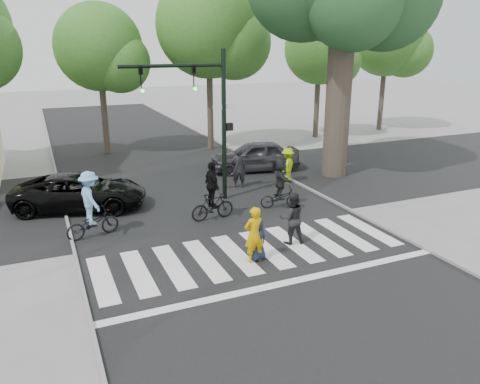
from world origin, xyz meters
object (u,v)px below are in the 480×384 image
(pedestrian_woman, at_px, (254,235))
(pedestrian_adult, at_px, (292,218))
(car_grey, at_px, (254,156))
(car_suv, at_px, (80,192))
(traffic_signal, at_px, (203,105))
(cyclist_right, at_px, (280,186))
(cyclist_left, at_px, (91,209))
(pedestrian_child, at_px, (258,239))
(cyclist_mid, at_px, (212,196))

(pedestrian_woman, bearing_deg, pedestrian_adult, -157.31)
(car_grey, bearing_deg, car_suv, -62.38)
(traffic_signal, xyz_separation_m, car_suv, (-4.77, 1.05, -3.21))
(pedestrian_woman, relative_size, car_grey, 0.38)
(traffic_signal, distance_m, car_suv, 5.84)
(traffic_signal, bearing_deg, cyclist_right, -38.76)
(cyclist_left, height_order, cyclist_right, cyclist_left)
(cyclist_right, height_order, car_suv, cyclist_right)
(traffic_signal, xyz_separation_m, pedestrian_woman, (-0.57, -5.87, -3.04))
(car_grey, bearing_deg, cyclist_right, -3.66)
(pedestrian_child, bearing_deg, cyclist_right, -141.55)
(car_suv, bearing_deg, cyclist_right, -94.93)
(cyclist_right, bearing_deg, pedestrian_child, -126.31)
(pedestrian_adult, relative_size, cyclist_right, 0.87)
(traffic_signal, distance_m, pedestrian_child, 6.65)
(car_grey, bearing_deg, pedestrian_woman, -13.94)
(pedestrian_child, bearing_deg, cyclist_mid, -104.48)
(pedestrian_woman, relative_size, cyclist_right, 0.87)
(cyclist_right, xyz_separation_m, car_suv, (-7.19, 2.99, -0.19))
(traffic_signal, height_order, pedestrian_adult, traffic_signal)
(car_suv, bearing_deg, pedestrian_child, -129.87)
(cyclist_left, height_order, car_grey, cyclist_left)
(pedestrian_adult, distance_m, car_grey, 9.13)
(pedestrian_child, distance_m, cyclist_mid, 3.71)
(pedestrian_adult, distance_m, cyclist_left, 6.58)
(cyclist_left, height_order, car_suv, cyclist_left)
(traffic_signal, bearing_deg, cyclist_left, -156.76)
(cyclist_mid, relative_size, car_grey, 0.49)
(traffic_signal, height_order, car_suv, traffic_signal)
(pedestrian_child, distance_m, car_suv, 8.11)
(pedestrian_woman, xyz_separation_m, car_suv, (-4.21, 6.92, -0.16))
(pedestrian_woman, bearing_deg, pedestrian_child, -153.55)
(pedestrian_woman, bearing_deg, traffic_signal, -96.88)
(pedestrian_child, distance_m, cyclist_right, 4.78)
(traffic_signal, distance_m, car_grey, 6.15)
(pedestrian_adult, relative_size, car_grey, 0.38)
(traffic_signal, bearing_deg, cyclist_mid, -102.59)
(cyclist_left, distance_m, car_grey, 10.24)
(pedestrian_woman, bearing_deg, cyclist_mid, -92.88)
(cyclist_mid, height_order, car_grey, cyclist_mid)
(car_suv, distance_m, car_grey, 9.03)
(pedestrian_woman, relative_size, pedestrian_adult, 1.00)
(cyclist_mid, height_order, cyclist_right, cyclist_mid)
(pedestrian_adult, distance_m, car_suv, 8.53)
(car_suv, height_order, car_grey, car_grey)
(car_suv, bearing_deg, pedestrian_woman, -131.06)
(cyclist_left, distance_m, cyclist_mid, 4.22)
(cyclist_left, bearing_deg, car_suv, 91.68)
(traffic_signal, xyz_separation_m, cyclist_right, (2.41, -1.94, -3.02))
(pedestrian_child, height_order, cyclist_left, cyclist_left)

